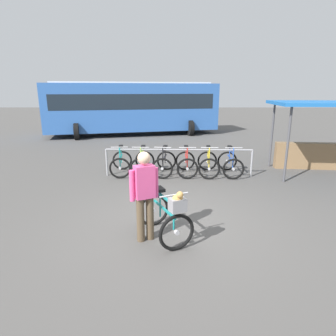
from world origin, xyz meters
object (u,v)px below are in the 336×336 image
(person_with_featured_bike, at_px, (144,193))
(market_stall, at_px, (318,130))
(racked_bike_black, at_px, (164,163))
(racked_bike_red, at_px, (186,163))
(bus_distant, at_px, (132,105))
(racked_bike_blue, at_px, (229,164))
(racked_bike_yellow, at_px, (207,164))
(racked_bike_teal, at_px, (120,163))
(featured_bicycle, at_px, (166,215))
(racked_bike_lime, at_px, (142,163))

(person_with_featured_bike, xyz_separation_m, market_stall, (5.27, 4.51, 0.49))
(racked_bike_black, distance_m, racked_bike_red, 0.70)
(racked_bike_black, relative_size, market_stall, 0.35)
(bus_distant, bearing_deg, racked_bike_blue, -64.77)
(racked_bike_yellow, relative_size, racked_bike_blue, 1.03)
(racked_bike_black, height_order, racked_bike_red, same)
(racked_bike_teal, distance_m, market_stall, 6.46)
(racked_bike_yellow, bearing_deg, racked_bike_red, 178.40)
(racked_bike_red, height_order, bus_distant, bus_distant)
(racked_bike_teal, xyz_separation_m, featured_bicycle, (1.50, -4.24, 0.12))
(racked_bike_lime, height_order, person_with_featured_bike, person_with_featured_bike)
(racked_bike_teal, bearing_deg, racked_bike_lime, -1.60)
(market_stall, bearing_deg, racked_bike_lime, -177.02)
(racked_bike_black, xyz_separation_m, racked_bike_red, (0.70, -0.02, 0.00))
(racked_bike_lime, height_order, market_stall, market_stall)
(racked_bike_teal, distance_m, bus_distant, 8.73)
(featured_bicycle, distance_m, person_with_featured_bike, 0.58)
(racked_bike_lime, xyz_separation_m, market_stall, (5.67, 0.30, 1.03))
(racked_bike_lime, bearing_deg, person_with_featured_bike, -84.52)
(racked_bike_teal, height_order, racked_bike_lime, same)
(racked_bike_yellow, bearing_deg, racked_bike_black, 178.40)
(featured_bicycle, relative_size, market_stall, 0.38)
(racked_bike_teal, relative_size, racked_bike_yellow, 1.01)
(person_with_featured_bike, bearing_deg, racked_bike_black, 85.97)
(racked_bike_blue, bearing_deg, featured_bicycle, -115.78)
(racked_bike_teal, xyz_separation_m, racked_bike_blue, (3.50, -0.10, 0.00))
(racked_bike_blue, relative_size, featured_bicycle, 0.89)
(racked_bike_yellow, bearing_deg, racked_bike_teal, 178.40)
(racked_bike_teal, height_order, person_with_featured_bike, person_with_featured_bike)
(racked_bike_teal, xyz_separation_m, racked_bike_black, (1.40, -0.04, -0.00))
(person_with_featured_bike, height_order, bus_distant, bus_distant)
(racked_bike_red, bearing_deg, racked_bike_teal, 178.40)
(featured_bicycle, xyz_separation_m, bus_distant, (-2.10, 12.85, 1.25))
(racked_bike_black, relative_size, person_with_featured_bike, 0.71)
(racked_bike_lime, distance_m, racked_bike_red, 1.40)
(racked_bike_blue, bearing_deg, racked_bike_lime, 178.40)
(racked_bike_yellow, bearing_deg, person_with_featured_bike, -112.19)
(bus_distant, bearing_deg, person_with_featured_bike, -82.44)
(racked_bike_lime, relative_size, featured_bicycle, 0.92)
(racked_bike_teal, bearing_deg, market_stall, 2.48)
(racked_bike_teal, distance_m, racked_bike_lime, 0.70)
(racked_bike_teal, distance_m, racked_bike_yellow, 2.80)
(racked_bike_red, distance_m, market_stall, 4.41)
(racked_bike_lime, relative_size, market_stall, 0.35)
(racked_bike_teal, relative_size, market_stall, 0.35)
(featured_bicycle, bearing_deg, racked_bike_blue, 64.22)
(person_with_featured_bike, bearing_deg, racked_bike_teal, 104.61)
(racked_bike_black, bearing_deg, person_with_featured_bike, -94.03)
(racked_bike_blue, bearing_deg, person_with_featured_bike, -120.07)
(racked_bike_teal, distance_m, featured_bicycle, 4.50)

